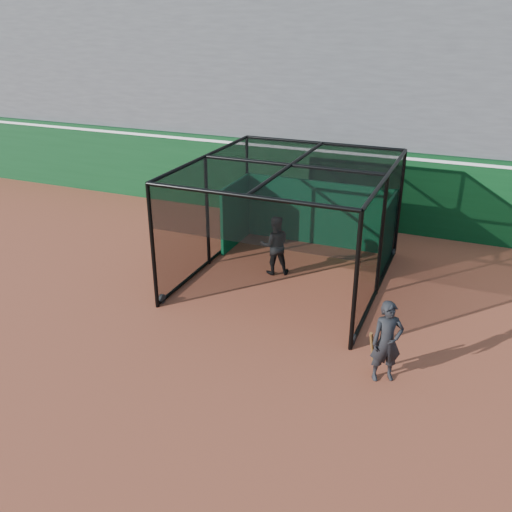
% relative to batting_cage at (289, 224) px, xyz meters
% --- Properties ---
extents(ground, '(120.00, 120.00, 0.00)m').
position_rel_batting_cage_xyz_m(ground, '(-0.93, -3.99, -1.47)').
color(ground, brown).
rests_on(ground, ground).
extents(outfield_wall, '(50.00, 0.50, 2.50)m').
position_rel_batting_cage_xyz_m(outfield_wall, '(-0.93, 4.51, -0.19)').
color(outfield_wall, '#093415').
rests_on(outfield_wall, ground).
extents(grandstand, '(50.00, 7.85, 8.95)m').
position_rel_batting_cage_xyz_m(grandstand, '(-0.93, 8.29, 3.00)').
color(grandstand, '#4C4C4F').
rests_on(grandstand, ground).
extents(batting_cage, '(4.63, 5.32, 2.95)m').
position_rel_batting_cage_xyz_m(batting_cage, '(0.00, 0.00, 0.00)').
color(batting_cage, black).
rests_on(batting_cage, ground).
extents(batter, '(0.94, 0.87, 1.56)m').
position_rel_batting_cage_xyz_m(batter, '(-0.42, 0.12, -0.69)').
color(batter, black).
rests_on(batter, ground).
extents(on_deck_player, '(0.69, 0.61, 1.59)m').
position_rel_batting_cage_xyz_m(on_deck_player, '(3.06, -3.35, -0.68)').
color(on_deck_player, black).
rests_on(on_deck_player, ground).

